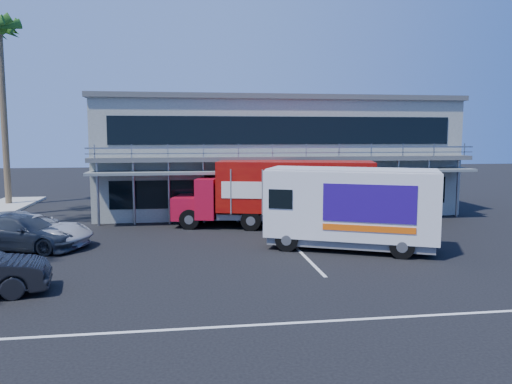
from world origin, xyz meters
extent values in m
plane|color=black|center=(0.00, 0.00, 0.00)|extent=(120.00, 120.00, 0.00)
cube|color=gray|center=(3.00, 15.00, 3.50)|extent=(22.00, 10.00, 7.00)
cube|color=#515454|center=(3.00, 15.00, 7.15)|extent=(22.40, 10.40, 0.30)
cube|color=#515454|center=(3.00, 9.40, 3.60)|extent=(22.00, 1.20, 0.25)
cube|color=gray|center=(3.00, 8.85, 4.10)|extent=(22.00, 0.08, 0.90)
cube|color=slate|center=(3.00, 9.10, 2.90)|extent=(22.00, 1.80, 0.15)
cube|color=black|center=(3.00, 9.98, 1.60)|extent=(20.00, 0.06, 1.60)
cube|color=black|center=(3.00, 9.98, 5.20)|extent=(20.00, 0.06, 1.60)
cylinder|color=brown|center=(-15.10, 18.50, 6.00)|extent=(0.44, 0.44, 12.00)
cube|color=#AF0E26|center=(-2.62, 8.80, 1.02)|extent=(1.96, 2.58, 1.22)
cube|color=#AF0E26|center=(-1.53, 8.52, 1.58)|extent=(1.63, 2.72, 2.14)
cube|color=black|center=(-1.53, 8.52, 2.19)|extent=(0.60, 2.11, 0.71)
cube|color=#A01409|center=(3.00, 7.34, 2.24)|extent=(8.53, 4.52, 2.65)
cube|color=slate|center=(3.00, 7.34, 0.66)|extent=(8.43, 4.15, 0.31)
cube|color=white|center=(2.68, 6.10, 2.14)|extent=(7.26, 1.92, 0.87)
cube|color=white|center=(3.32, 8.58, 2.14)|extent=(7.26, 1.92, 0.87)
cylinder|color=black|center=(-2.60, 7.64, 0.53)|extent=(1.10, 0.54, 1.06)
cylinder|color=black|center=(-2.04, 9.81, 0.53)|extent=(1.10, 0.54, 1.06)
cylinder|color=black|center=(0.55, 6.82, 0.53)|extent=(1.10, 0.54, 1.06)
cylinder|color=black|center=(1.11, 8.99, 0.53)|extent=(1.10, 0.54, 1.06)
cylinder|color=black|center=(5.28, 5.59, 0.53)|extent=(1.10, 0.54, 1.06)
cylinder|color=black|center=(5.84, 7.75, 0.53)|extent=(1.10, 0.54, 1.06)
cube|color=silver|center=(4.25, 2.00, 2.01)|extent=(7.58, 5.21, 2.88)
cube|color=slate|center=(4.25, 2.00, 0.41)|extent=(7.21, 4.86, 0.36)
cube|color=black|center=(0.99, 3.47, 2.31)|extent=(0.89, 1.87, 0.98)
cube|color=silver|center=(4.25, 2.00, 3.48)|extent=(7.42, 5.10, 0.08)
cube|color=navy|center=(4.49, 0.52, 2.21)|extent=(3.39, 1.55, 1.54)
cube|color=navy|center=(5.51, 2.80, 2.21)|extent=(3.39, 1.55, 1.54)
cube|color=#F2590C|center=(4.49, 0.52, 1.18)|extent=(3.38, 1.54, 0.26)
cylinder|color=black|center=(1.46, 2.06, 0.49)|extent=(1.02, 0.66, 0.99)
cylinder|color=black|center=(2.36, 4.05, 0.49)|extent=(1.02, 0.66, 0.99)
cylinder|color=black|center=(5.77, 0.12, 0.49)|extent=(1.02, 0.66, 0.99)
cylinder|color=black|center=(6.67, 2.11, 0.49)|extent=(1.02, 0.66, 0.99)
imported|color=#BCBBBE|center=(-9.50, 4.40, 0.72)|extent=(5.62, 3.63, 1.44)
imported|color=#2C323A|center=(-9.82, 4.00, 0.75)|extent=(5.57, 3.60, 1.50)
imported|color=gray|center=(-10.95, 7.20, 0.66)|extent=(4.01, 2.01, 1.31)
camera|label=1|loc=(-2.87, -18.45, 4.97)|focal=35.00mm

